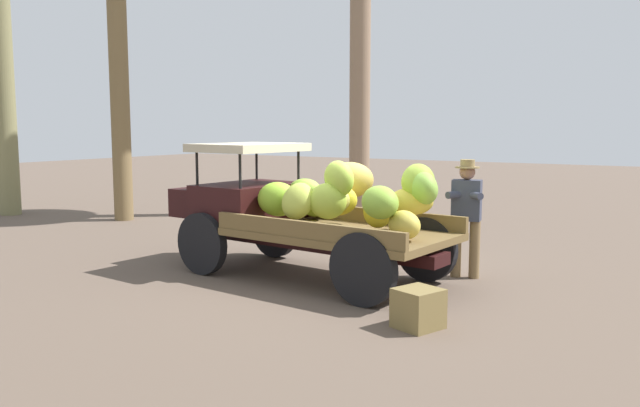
# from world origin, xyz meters

# --- Properties ---
(ground_plane) EXTENTS (60.00, 60.00, 0.00)m
(ground_plane) POSITION_xyz_m (0.00, 0.00, 0.00)
(ground_plane) COLOR brown
(truck) EXTENTS (4.56, 2.07, 1.89)m
(truck) POSITION_xyz_m (0.34, 0.11, 0.98)
(truck) COLOR black
(truck) RESTS_ON ground
(farmer) EXTENTS (0.52, 0.49, 1.69)m
(farmer) POSITION_xyz_m (-1.70, -0.99, 0.96)
(farmer) COLOR olive
(farmer) RESTS_ON ground
(wooden_crate) EXTENTS (0.55, 0.56, 0.43)m
(wooden_crate) POSITION_xyz_m (-2.07, 1.52, 0.21)
(wooden_crate) COLOR olive
(wooden_crate) RESTS_ON ground
(loose_banana_bunch) EXTENTS (0.65, 0.68, 0.38)m
(loose_banana_bunch) POSITION_xyz_m (0.09, -2.19, 0.18)
(loose_banana_bunch) COLOR gold
(loose_banana_bunch) RESTS_ON ground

